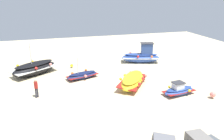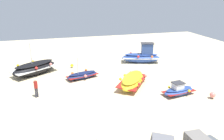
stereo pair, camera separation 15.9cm
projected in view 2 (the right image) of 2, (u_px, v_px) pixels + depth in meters
name	position (u px, v px, depth m)	size (l,w,h in m)	color
ground_plane	(114.00, 82.00, 23.68)	(51.02, 51.02, 0.00)	beige
fishing_boat_0	(82.00, 75.00, 24.64)	(3.77, 2.30, 2.51)	navy
fishing_boat_1	(142.00, 56.00, 29.99)	(5.32, 3.13, 2.71)	#2D4C9E
fishing_boat_2	(35.00, 68.00, 25.74)	(5.54, 4.65, 3.72)	black
fishing_boat_3	(132.00, 81.00, 22.60)	(4.45, 5.03, 1.15)	gold
fishing_boat_4	(179.00, 90.00, 20.72)	(3.29, 1.79, 1.29)	#2D4C9E
person_walking	(36.00, 87.00, 20.02)	(0.32, 0.32, 1.75)	#2D2D38
mooring_buoy_0	(72.00, 65.00, 28.02)	(0.38, 0.38, 0.51)	#3F3F42
mooring_buoy_1	(213.00, 95.00, 19.96)	(0.52, 0.52, 0.64)	#3F3F42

